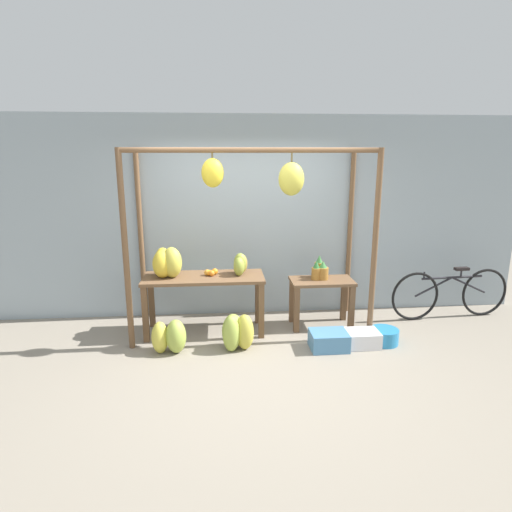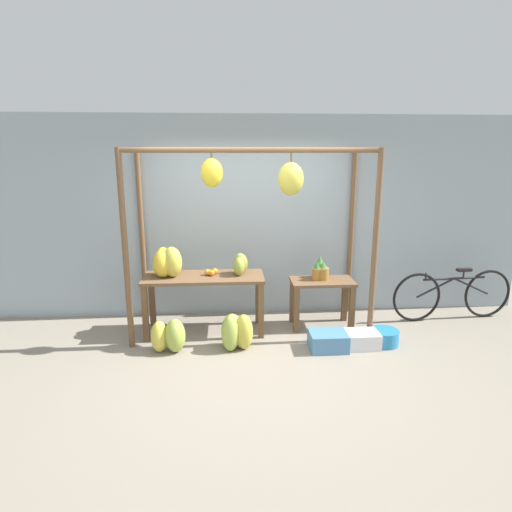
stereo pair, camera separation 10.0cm
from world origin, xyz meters
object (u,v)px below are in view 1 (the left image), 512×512
at_px(orange_pile, 211,272).
at_px(banana_pile_ground_left, 170,337).
at_px(fruit_crate_purple, 362,338).
at_px(banana_pile_on_table, 166,263).
at_px(banana_pile_ground_right, 236,332).
at_px(blue_bucket, 384,336).
at_px(papaya_pile, 240,264).
at_px(pineapple_cluster, 320,270).
at_px(parked_bicycle, 450,293).
at_px(fruit_crate_white, 329,340).

bearing_deg(orange_pile, banana_pile_ground_left, -128.49).
bearing_deg(fruit_crate_purple, banana_pile_on_table, 165.88).
relative_size(banana_pile_ground_right, blue_bucket, 1.36).
distance_m(blue_bucket, papaya_pile, 2.00).
xyz_separation_m(pineapple_cluster, parked_bicycle, (1.90, 0.06, -0.40)).
bearing_deg(blue_bucket, banana_pile_on_table, 168.42).
relative_size(banana_pile_on_table, parked_bicycle, 0.26).
xyz_separation_m(banana_pile_on_table, banana_pile_ground_right, (0.85, -0.55, -0.73)).
height_order(banana_pile_ground_left, banana_pile_ground_right, banana_pile_ground_right).
bearing_deg(pineapple_cluster, banana_pile_on_table, -176.23).
xyz_separation_m(banana_pile_on_table, banana_pile_ground_left, (0.07, -0.58, -0.75)).
bearing_deg(banana_pile_on_table, fruit_crate_purple, -14.12).
distance_m(pineapple_cluster, fruit_crate_purple, 1.06).
relative_size(banana_pile_on_table, papaya_pile, 1.45).
xyz_separation_m(banana_pile_on_table, fruit_crate_purple, (2.38, -0.60, -0.85)).
height_order(parked_bicycle, papaya_pile, papaya_pile).
distance_m(orange_pile, pineapple_cluster, 1.45).
xyz_separation_m(banana_pile_on_table, pineapple_cluster, (2.00, 0.13, -0.18)).
bearing_deg(papaya_pile, banana_pile_ground_left, -143.27).
xyz_separation_m(pineapple_cluster, fruit_crate_purple, (0.38, -0.73, -0.67)).
height_order(banana_pile_ground_left, parked_bicycle, parked_bicycle).
relative_size(banana_pile_ground_left, banana_pile_ground_right, 0.95).
bearing_deg(blue_bucket, orange_pile, 164.86).
bearing_deg(banana_pile_ground_left, orange_pile, 51.51).
bearing_deg(fruit_crate_purple, blue_bucket, 9.78).
bearing_deg(pineapple_cluster, papaya_pile, -176.30).
bearing_deg(fruit_crate_white, banana_pile_ground_right, 175.67).
relative_size(pineapple_cluster, parked_bicycle, 0.17).
bearing_deg(pineapple_cluster, fruit_crate_purple, -62.71).
xyz_separation_m(blue_bucket, papaya_pile, (-1.74, 0.61, 0.79)).
xyz_separation_m(pineapple_cluster, papaya_pile, (-1.07, -0.07, 0.12)).
xyz_separation_m(banana_pile_on_table, orange_pile, (0.55, 0.03, -0.15)).
bearing_deg(parked_bicycle, banana_pile_ground_left, -168.56).
xyz_separation_m(orange_pile, banana_pile_ground_left, (-0.48, -0.60, -0.60)).
bearing_deg(banana_pile_ground_right, blue_bucket, 0.16).
xyz_separation_m(banana_pile_ground_right, fruit_crate_white, (1.10, -0.08, -0.11)).
bearing_deg(fruit_crate_white, blue_bucket, 7.06).
xyz_separation_m(fruit_crate_white, fruit_crate_purple, (0.42, 0.04, -0.01)).
height_order(pineapple_cluster, blue_bucket, pineapple_cluster).
bearing_deg(blue_bucket, pineapple_cluster, 134.61).
xyz_separation_m(blue_bucket, fruit_crate_purple, (-0.29, -0.05, 0.00)).
distance_m(banana_pile_ground_right, papaya_pile, 0.91).
xyz_separation_m(banana_pile_on_table, papaya_pile, (0.93, 0.06, -0.06)).
height_order(orange_pile, parked_bicycle, orange_pile).
xyz_separation_m(banana_pile_ground_left, fruit_crate_purple, (2.30, -0.02, -0.10)).
bearing_deg(blue_bucket, banana_pile_ground_right, -179.84).
relative_size(pineapple_cluster, blue_bucket, 0.87).
relative_size(orange_pile, fruit_crate_white, 0.40).
distance_m(pineapple_cluster, parked_bicycle, 1.95).
bearing_deg(banana_pile_on_table, parked_bicycle, 2.88).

